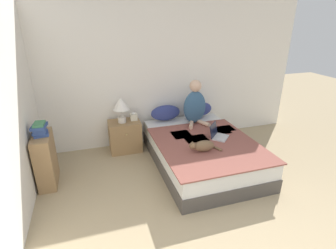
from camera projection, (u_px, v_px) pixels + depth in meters
wall_back at (163, 74)px, 4.74m from camera, size 5.34×0.05×2.55m
wall_side at (1, 124)px, 2.56m from camera, size 0.05×4.53×2.55m
bed at (201, 151)px, 4.23m from camera, size 1.49×2.11×0.47m
pillow_near at (166, 113)px, 4.81m from camera, size 0.55×0.22×0.29m
pillow_far at (198, 109)px, 4.99m from camera, size 0.55×0.22×0.29m
person_sitting at (195, 105)px, 4.62m from camera, size 0.41×0.40×0.78m
cat_tabby at (203, 146)px, 3.71m from camera, size 0.47×0.19×0.16m
laptop_open at (218, 135)px, 4.15m from camera, size 0.38×0.38×0.22m
nightstand at (125, 136)px, 4.66m from camera, size 0.55×0.42×0.55m
table_lamp at (121, 105)px, 4.42m from camera, size 0.29×0.29×0.44m
tissue_box at (134, 117)px, 4.62m from camera, size 0.12×0.12×0.14m
bookshelf at (46, 160)px, 3.70m from camera, size 0.23×0.57×0.76m
book_stack_top at (40, 129)px, 3.52m from camera, size 0.22×0.26×0.18m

